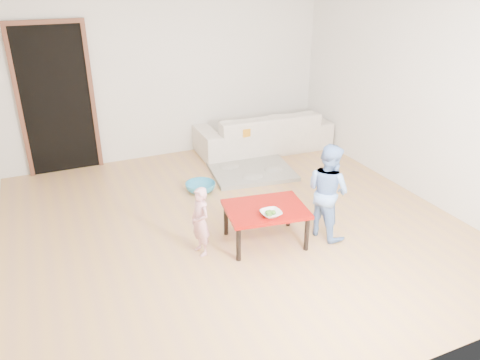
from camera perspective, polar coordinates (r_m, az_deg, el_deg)
floor at (r=5.46m, az=-0.85°, el=-5.41°), size 5.00×5.00×0.01m
back_wall at (r=7.24m, az=-8.91°, el=12.93°), size 5.00×0.02×2.60m
right_wall at (r=6.31m, az=20.77°, el=9.93°), size 0.02×5.00×2.60m
doorway at (r=7.05m, az=-21.46°, el=8.91°), size 1.02×0.08×2.11m
sofa at (r=7.58m, az=2.85°, el=5.97°), size 2.17×0.92×0.63m
cushion at (r=7.23m, az=1.16°, el=6.40°), size 0.50×0.45×0.12m
red_table at (r=5.04m, az=3.10°, el=-5.48°), size 0.92×0.74×0.42m
bowl at (r=4.77m, az=3.80°, el=-4.11°), size 0.21×0.21×0.05m
broccoli at (r=4.77m, az=3.80°, el=-4.08°), size 0.12×0.12×0.06m
child_pink at (r=4.78m, az=-4.85°, el=-5.07°), size 0.23×0.30×0.74m
child_blue at (r=5.12m, az=10.66°, el=-1.31°), size 0.52×0.60×1.06m
basin at (r=6.22m, az=-4.83°, el=-0.89°), size 0.40×0.40×0.12m
blanket at (r=6.78m, az=1.42°, el=1.11°), size 1.26×1.10×0.06m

